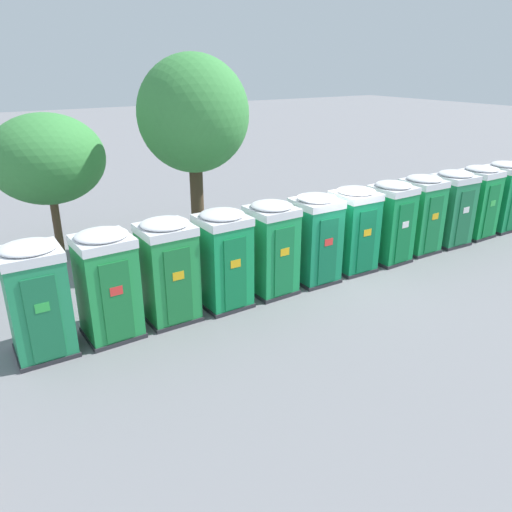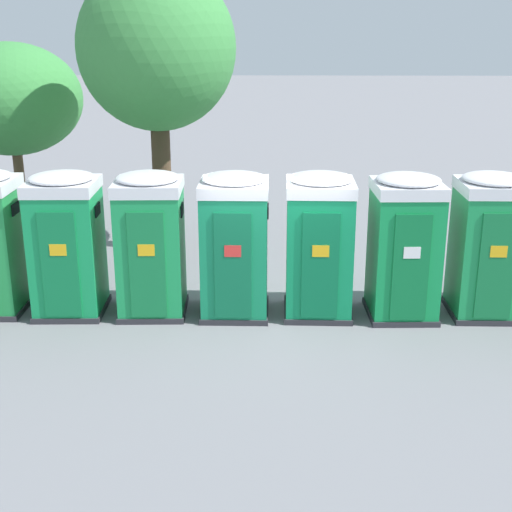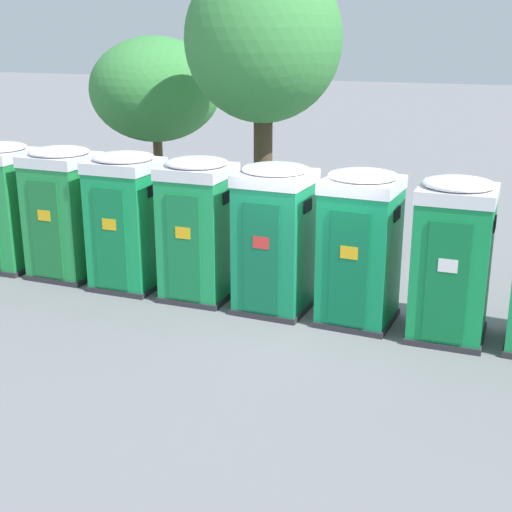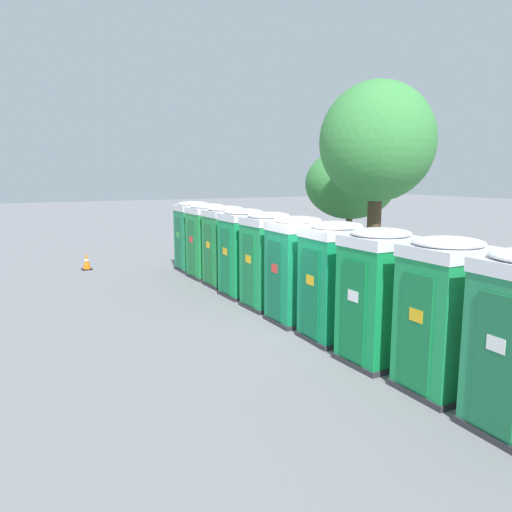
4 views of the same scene
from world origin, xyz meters
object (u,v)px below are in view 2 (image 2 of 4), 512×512
(portapotty_4, at_px, (151,244))
(street_tree_0, at_px, (11,99))
(portapotty_8, at_px, (488,245))
(portapotty_7, at_px, (404,246))
(portapotty_5, at_px, (235,244))
(portapotty_3, at_px, (67,243))
(portapotty_6, at_px, (319,244))
(street_tree_1, at_px, (157,49))

(portapotty_4, bearing_deg, street_tree_0, 126.01)
(portapotty_8, bearing_deg, portapotty_7, -176.71)
(portapotty_5, bearing_deg, portapotty_7, -0.65)
(portapotty_3, relative_size, portapotty_7, 1.00)
(portapotty_3, relative_size, portapotty_5, 1.00)
(portapotty_3, xyz_separation_m, portapotty_6, (4.40, 0.01, 0.00))
(portapotty_3, distance_m, portapotty_5, 2.94)
(portapotty_5, distance_m, portapotty_8, 4.40)
(portapotty_7, bearing_deg, portapotty_4, 179.22)
(portapotty_6, bearing_deg, street_tree_1, 130.78)
(portapotty_5, bearing_deg, street_tree_0, 134.17)
(portapotty_4, bearing_deg, portapotty_8, 0.23)
(portapotty_5, distance_m, portapotty_6, 1.47)
(portapotty_4, xyz_separation_m, portapotty_6, (2.93, -0.00, -0.00))
(portapotty_8, height_order, street_tree_1, street_tree_1)
(portapotty_6, bearing_deg, street_tree_0, 140.78)
(portapotty_3, bearing_deg, portapotty_7, -0.46)
(portapotty_7, bearing_deg, street_tree_0, 145.58)
(portapotty_3, relative_size, street_tree_0, 0.56)
(portapotty_4, height_order, portapotty_8, same)
(portapotty_7, relative_size, street_tree_1, 0.41)
(portapotty_4, bearing_deg, portapotty_7, -0.78)
(portapotty_7, xyz_separation_m, street_tree_0, (-8.68, 5.95, 1.87))
(street_tree_0, bearing_deg, portapotty_7, -34.42)
(portapotty_5, height_order, portapotty_6, same)
(portapotty_8, xyz_separation_m, street_tree_0, (-10.15, 5.86, 1.87))
(portapotty_6, xyz_separation_m, street_tree_1, (-3.26, 3.78, 3.13))
(portapotty_4, xyz_separation_m, portapotty_8, (5.87, 0.02, -0.00))
(portapotty_4, distance_m, street_tree_1, 4.92)
(portapotty_6, height_order, street_tree_1, street_tree_1)
(portapotty_7, bearing_deg, portapotty_3, 179.54)
(portapotty_5, distance_m, street_tree_1, 5.24)
(portapotty_5, xyz_separation_m, street_tree_0, (-5.75, 5.92, 1.87))
(portapotty_6, distance_m, portapotty_8, 2.94)
(portapotty_4, relative_size, portapotty_6, 1.00)
(street_tree_0, bearing_deg, portapotty_3, -64.52)
(portapotty_3, relative_size, portapotty_6, 1.00)
(portapotty_8, relative_size, street_tree_1, 0.41)
(portapotty_5, relative_size, street_tree_1, 0.41)
(street_tree_0, bearing_deg, portapotty_8, -30.02)
(street_tree_0, relative_size, street_tree_1, 0.73)
(portapotty_5, height_order, portapotty_8, same)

